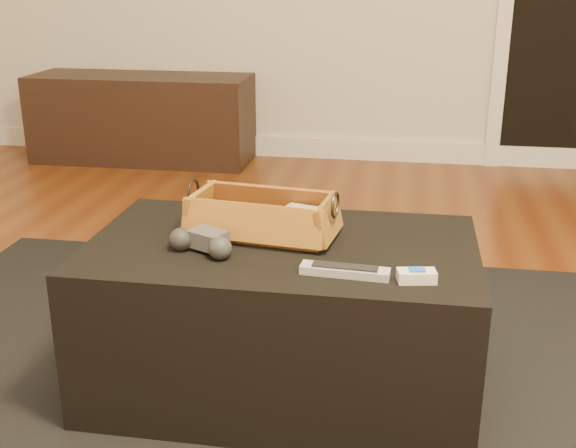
% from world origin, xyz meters
% --- Properties ---
extents(floor, '(5.00, 5.50, 0.01)m').
position_xyz_m(floor, '(0.00, 0.00, -0.01)').
color(floor, brown).
rests_on(floor, ground).
extents(baseboard, '(5.00, 0.04, 0.12)m').
position_xyz_m(baseboard, '(0.00, 2.73, 0.06)').
color(baseboard, white).
rests_on(baseboard, floor).
extents(media_cabinet, '(1.29, 0.45, 0.51)m').
position_xyz_m(media_cabinet, '(-1.21, 2.51, 0.25)').
color(media_cabinet, black).
rests_on(media_cabinet, floor).
extents(area_rug, '(2.60, 2.00, 0.01)m').
position_xyz_m(area_rug, '(0.05, 0.10, 0.01)').
color(area_rug, black).
rests_on(area_rug, floor).
extents(ottoman, '(1.00, 0.60, 0.42)m').
position_xyz_m(ottoman, '(0.05, 0.15, 0.22)').
color(ottoman, black).
rests_on(ottoman, area_rug).
extents(tv_remote, '(0.21, 0.05, 0.02)m').
position_xyz_m(tv_remote, '(-0.03, 0.19, 0.46)').
color(tv_remote, black).
rests_on(tv_remote, wicker_basket).
extents(cloth_bundle, '(0.13, 0.10, 0.06)m').
position_xyz_m(cloth_bundle, '(0.10, 0.22, 0.48)').
color(cloth_bundle, tan).
rests_on(cloth_bundle, wicker_basket).
extents(wicker_basket, '(0.42, 0.25, 0.14)m').
position_xyz_m(wicker_basket, '(-0.01, 0.20, 0.48)').
color(wicker_basket, olive).
rests_on(wicker_basket, ottoman).
extents(game_controller, '(0.19, 0.14, 0.06)m').
position_xyz_m(game_controller, '(-0.13, 0.05, 0.46)').
color(game_controller, '#414144').
rests_on(game_controller, ottoman).
extents(silver_remote, '(0.21, 0.06, 0.02)m').
position_xyz_m(silver_remote, '(0.23, -0.03, 0.44)').
color(silver_remote, '#BBBCC4').
rests_on(silver_remote, ottoman).
extents(cream_gadget, '(0.09, 0.06, 0.03)m').
position_xyz_m(cream_gadget, '(0.40, -0.04, 0.45)').
color(cream_gadget, silver).
rests_on(cream_gadget, ottoman).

